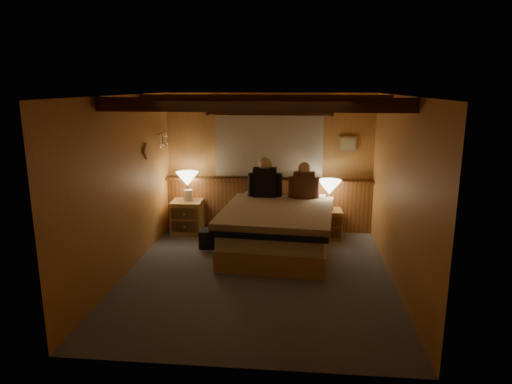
# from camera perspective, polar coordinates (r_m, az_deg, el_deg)

# --- Properties ---
(floor) EXTENTS (4.20, 4.20, 0.00)m
(floor) POSITION_cam_1_polar(r_m,az_deg,el_deg) (6.31, 0.19, -10.36)
(floor) COLOR #4B4F5A
(floor) RESTS_ON ground
(ceiling) EXTENTS (4.20, 4.20, 0.00)m
(ceiling) POSITION_cam_1_polar(r_m,az_deg,el_deg) (5.78, 0.21, 11.99)
(ceiling) COLOR tan
(ceiling) RESTS_ON wall_back
(wall_back) EXTENTS (3.60, 0.00, 3.60)m
(wall_back) POSITION_cam_1_polar(r_m,az_deg,el_deg) (7.99, 1.62, 3.67)
(wall_back) COLOR #D68D4D
(wall_back) RESTS_ON floor
(wall_left) EXTENTS (0.00, 4.20, 4.20)m
(wall_left) POSITION_cam_1_polar(r_m,az_deg,el_deg) (6.36, -16.18, 0.66)
(wall_left) COLOR #D68D4D
(wall_left) RESTS_ON floor
(wall_right) EXTENTS (0.00, 4.20, 4.20)m
(wall_right) POSITION_cam_1_polar(r_m,az_deg,el_deg) (6.04, 17.46, -0.06)
(wall_right) COLOR #D68D4D
(wall_right) RESTS_ON floor
(wall_front) EXTENTS (3.60, 0.00, 3.60)m
(wall_front) POSITION_cam_1_polar(r_m,az_deg,el_deg) (3.93, -2.70, -6.50)
(wall_front) COLOR #D68D4D
(wall_front) RESTS_ON floor
(wainscot) EXTENTS (3.60, 0.23, 0.94)m
(wainscot) POSITION_cam_1_polar(r_m,az_deg,el_deg) (8.07, 1.56, -1.41)
(wainscot) COLOR brown
(wainscot) RESTS_ON wall_back
(curtain_window) EXTENTS (2.18, 0.09, 1.11)m
(curtain_window) POSITION_cam_1_polar(r_m,az_deg,el_deg) (7.87, 1.60, 5.90)
(curtain_window) COLOR #472411
(curtain_window) RESTS_ON wall_back
(ceiling_beams) EXTENTS (3.60, 1.65, 0.16)m
(ceiling_beams) POSITION_cam_1_polar(r_m,az_deg,el_deg) (5.94, 0.35, 11.15)
(ceiling_beams) COLOR #472411
(ceiling_beams) RESTS_ON ceiling
(coat_rail) EXTENTS (0.05, 0.55, 0.24)m
(coat_rail) POSITION_cam_1_polar(r_m,az_deg,el_deg) (7.72, -11.56, 6.59)
(coat_rail) COLOR white
(coat_rail) RESTS_ON wall_left
(framed_print) EXTENTS (0.30, 0.04, 0.25)m
(framed_print) POSITION_cam_1_polar(r_m,az_deg,el_deg) (7.94, 11.45, 5.91)
(framed_print) COLOR tan
(framed_print) RESTS_ON wall_back
(bed) EXTENTS (1.76, 2.20, 0.71)m
(bed) POSITION_cam_1_polar(r_m,az_deg,el_deg) (7.05, 2.74, -4.60)
(bed) COLOR tan
(bed) RESTS_ON floor
(nightstand_left) EXTENTS (0.54, 0.49, 0.57)m
(nightstand_left) POSITION_cam_1_polar(r_m,az_deg,el_deg) (8.06, -8.59, -3.05)
(nightstand_left) COLOR tan
(nightstand_left) RESTS_ON floor
(nightstand_right) EXTENTS (0.46, 0.42, 0.49)m
(nightstand_right) POSITION_cam_1_polar(r_m,az_deg,el_deg) (7.79, 9.00, -3.96)
(nightstand_right) COLOR tan
(nightstand_right) RESTS_ON floor
(lamp_left) EXTENTS (0.39, 0.39, 0.51)m
(lamp_left) POSITION_cam_1_polar(r_m,az_deg,el_deg) (7.91, -8.57, 1.41)
(lamp_left) COLOR white
(lamp_left) RESTS_ON nightstand_left
(lamp_right) EXTENTS (0.39, 0.39, 0.50)m
(lamp_right) POSITION_cam_1_polar(r_m,az_deg,el_deg) (7.67, 9.16, 0.37)
(lamp_right) COLOR white
(lamp_right) RESTS_ON nightstand_right
(person_left) EXTENTS (0.57, 0.23, 0.69)m
(person_left) POSITION_cam_1_polar(r_m,az_deg,el_deg) (7.58, 1.12, 1.46)
(person_left) COLOR black
(person_left) RESTS_ON bed
(person_right) EXTENTS (0.51, 0.21, 0.62)m
(person_right) POSITION_cam_1_polar(r_m,az_deg,el_deg) (7.53, 6.01, 1.08)
(person_right) COLOR #4C2E1E
(person_right) RESTS_ON bed
(duffel_bag) EXTENTS (0.48, 0.30, 0.34)m
(duffel_bag) POSITION_cam_1_polar(r_m,az_deg,el_deg) (7.33, -5.18, -5.75)
(duffel_bag) COLOR black
(duffel_bag) RESTS_ON floor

